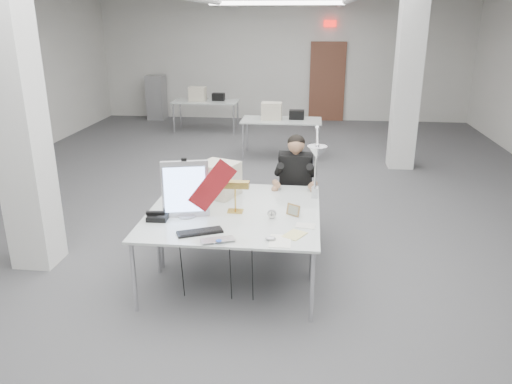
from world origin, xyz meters
TOP-DOWN VIEW (x-y plane):
  - room_shell at (0.04, 0.13)m, footprint 10.04×14.04m
  - desk_main at (0.00, -2.50)m, footprint 1.80×0.90m
  - desk_second at (0.00, -1.60)m, footprint 1.80×0.90m
  - bg_desk_a at (0.20, 3.00)m, footprint 1.60×0.80m
  - bg_desk_b at (-1.80, 5.20)m, footprint 1.60×0.80m
  - filing_cabinet at (-3.50, 6.65)m, footprint 0.45×0.55m
  - office_chair at (0.61, -0.91)m, footprint 0.60×0.60m
  - seated_person at (0.61, -0.96)m, footprint 0.50×0.61m
  - monitor at (-0.46, -2.26)m, footprint 0.47×0.16m
  - pennant at (-0.18, -2.30)m, footprint 0.48×0.19m
  - keyboard at (-0.24, -2.67)m, footprint 0.45×0.31m
  - laptop at (-0.01, -2.88)m, footprint 0.36×0.30m
  - mouse at (0.45, -2.76)m, footprint 0.12×0.10m
  - bankers_lamp at (0.02, -2.09)m, footprint 0.33×0.14m
  - desk_phone at (-0.73, -2.39)m, footprint 0.21×0.19m
  - picture_frame_left at (-0.62, -2.26)m, footprint 0.15×0.04m
  - picture_frame_right at (0.63, -2.12)m, footprint 0.15×0.12m
  - desk_clock at (0.42, -2.23)m, footprint 0.09×0.04m
  - paper_stack_a at (0.54, -2.77)m, footprint 0.20×0.29m
  - paper_stack_b at (0.66, -2.62)m, footprint 0.25×0.28m
  - paper_stack_c at (0.76, -2.39)m, footprint 0.21×0.16m
  - beige_monitor at (-0.25, -1.59)m, footprint 0.52×0.51m
  - architect_lamp at (0.85, -1.79)m, footprint 0.44×0.69m

SIDE VIEW (x-z plane):
  - office_chair at x=0.61m, z-range 0.00..1.14m
  - filing_cabinet at x=-3.50m, z-range 0.00..1.20m
  - desk_main at x=0.00m, z-range 0.73..0.75m
  - desk_second at x=0.00m, z-range 0.73..0.75m
  - bg_desk_a at x=0.20m, z-range 0.73..0.75m
  - bg_desk_b at x=-1.80m, z-range 0.73..0.75m
  - paper_stack_a at x=0.54m, z-range 0.76..0.76m
  - paper_stack_c at x=0.76m, z-range 0.76..0.76m
  - paper_stack_b at x=0.66m, z-range 0.76..0.76m
  - keyboard at x=-0.24m, z-range 0.76..0.78m
  - laptop at x=-0.01m, z-range 0.76..0.78m
  - mouse at x=0.45m, z-range 0.76..0.80m
  - desk_phone at x=-0.73m, z-range 0.76..0.81m
  - desk_clock at x=0.42m, z-range 0.76..0.85m
  - picture_frame_left at x=-0.62m, z-range 0.75..0.87m
  - picture_frame_right at x=0.63m, z-range 0.75..0.88m
  - seated_person at x=0.61m, z-range 0.47..1.33m
  - bankers_lamp at x=0.02m, z-range 0.75..1.13m
  - beige_monitor at x=-0.25m, z-range 0.76..1.14m
  - monitor at x=-0.46m, z-range 0.76..1.34m
  - pennant at x=-0.18m, z-range 0.84..1.38m
  - architect_lamp at x=0.85m, z-range 0.76..1.60m
  - room_shell at x=0.04m, z-range 0.07..3.31m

